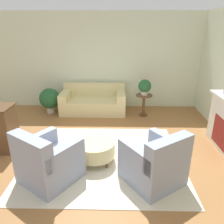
{
  "coord_description": "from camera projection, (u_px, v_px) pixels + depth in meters",
  "views": [
    {
      "loc": [
        0.25,
        -3.61,
        2.39
      ],
      "look_at": [
        0.15,
        0.55,
        0.75
      ],
      "focal_mm": 35.0,
      "sensor_mm": 36.0,
      "label": 1
    }
  ],
  "objects": [
    {
      "name": "ground_plane",
      "position": [
        104.0,
        158.0,
        4.24
      ],
      "size": [
        16.0,
        16.0,
        0.0
      ],
      "primitive_type": "plane",
      "color": "#996638"
    },
    {
      "name": "wall_back",
      "position": [
        109.0,
        62.0,
        6.56
      ],
      "size": [
        9.96,
        0.12,
        2.8
      ],
      "color": "beige",
      "rests_on": "ground_plane"
    },
    {
      "name": "rug",
      "position": [
        104.0,
        158.0,
        4.24
      ],
      "size": [
        2.96,
        2.57,
        0.01
      ],
      "color": "beige",
      "rests_on": "ground_plane"
    },
    {
      "name": "couch",
      "position": [
        94.0,
        102.0,
        6.48
      ],
      "size": [
        1.86,
        0.94,
        0.79
      ],
      "color": "beige",
      "rests_on": "ground_plane"
    },
    {
      "name": "armchair_left",
      "position": [
        47.0,
        162.0,
        3.5
      ],
      "size": [
        1.13,
        1.13,
        0.91
      ],
      "color": "#8E99B2",
      "rests_on": "rug"
    },
    {
      "name": "armchair_right",
      "position": [
        155.0,
        164.0,
        3.46
      ],
      "size": [
        1.13,
        1.13,
        0.91
      ],
      "color": "#8E99B2",
      "rests_on": "rug"
    },
    {
      "name": "ottoman_table",
      "position": [
        95.0,
        149.0,
        4.06
      ],
      "size": [
        0.74,
        0.74,
        0.39
      ],
      "color": "beige",
      "rests_on": "rug"
    },
    {
      "name": "side_table",
      "position": [
        144.0,
        102.0,
        6.12
      ],
      "size": [
        0.45,
        0.45,
        0.61
      ],
      "color": "brown",
      "rests_on": "ground_plane"
    },
    {
      "name": "potted_plant_on_side_table",
      "position": [
        145.0,
        87.0,
        5.96
      ],
      "size": [
        0.35,
        0.35,
        0.43
      ],
      "color": "beige",
      "rests_on": "side_table"
    },
    {
      "name": "potted_plant_floor",
      "position": [
        50.0,
        99.0,
        6.33
      ],
      "size": [
        0.59,
        0.59,
        0.73
      ],
      "color": "beige",
      "rests_on": "ground_plane"
    }
  ]
}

